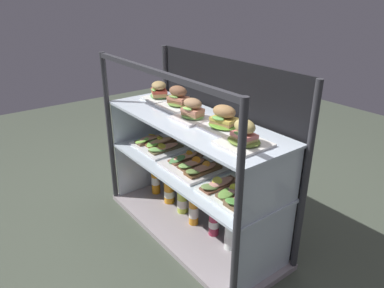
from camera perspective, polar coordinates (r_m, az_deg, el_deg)
name	(u,v)px	position (r m, az deg, el deg)	size (l,w,h in m)	color
ground_plane	(192,231)	(2.22, 0.00, -13.61)	(6.00, 6.00, 0.02)	#444C3E
case_base_deck	(192,227)	(2.21, 0.00, -13.07)	(1.19, 0.46, 0.03)	#A59A9D
case_frame	(211,142)	(2.02, 2.99, 0.24)	(1.19, 0.46, 1.00)	#333338
riser_lower_tier	(192,198)	(2.09, 0.00, -8.62)	(1.13, 0.40, 0.37)	silver
shelf_lower_glass	(192,168)	(2.00, 0.00, -3.91)	(1.14, 0.41, 0.01)	silver
riser_upper_tier	(192,145)	(1.93, 0.00, -0.19)	(1.13, 0.40, 0.27)	silver
shelf_upper_glass	(192,121)	(1.88, 0.00, 3.75)	(1.14, 0.41, 0.01)	silver
plated_roll_sandwich_near_right_corner	(159,93)	(2.22, -5.27, 8.16)	(0.18, 0.18, 0.11)	white
plated_roll_sandwich_left_of_center	(178,100)	(2.05, -2.24, 6.98)	(0.19, 0.19, 0.13)	white
plated_roll_sandwich_right_of_center	(192,112)	(1.86, 0.01, 5.12)	(0.18, 0.18, 0.12)	white
plated_roll_sandwich_far_left	(224,120)	(1.74, 5.08, 3.76)	(0.20, 0.20, 0.12)	white
plated_roll_sandwich_mid_right	(244,136)	(1.57, 8.28, 1.19)	(0.20, 0.20, 0.12)	white
open_sandwich_tray_mid_left	(158,144)	(2.24, -5.37, -0.04)	(0.31, 0.27, 0.06)	white
open_sandwich_tray_center	(192,165)	(1.97, 0.06, -3.40)	(0.31, 0.27, 0.06)	white
open_sandwich_tray_right_of_center	(234,192)	(1.73, 6.63, -7.65)	(0.31, 0.28, 0.06)	white
juice_bottle_front_second	(156,179)	(2.46, -5.81, -5.63)	(0.06, 0.06, 0.25)	orange
juice_bottle_front_middle	(169,192)	(2.37, -3.64, -7.58)	(0.07, 0.07, 0.20)	orange
juice_bottle_front_fourth	(183,200)	(2.27, -1.50, -8.87)	(0.07, 0.07, 0.22)	#C0DA47
juice_bottle_front_left_end	(194,211)	(2.16, 0.26, -10.56)	(0.06, 0.06, 0.22)	orange
juice_bottle_tucked_behind	(214,222)	(2.08, 3.51, -12.31)	(0.06, 0.06, 0.20)	#9E2841
juice_bottle_near_post	(231,236)	(2.00, 6.23, -14.37)	(0.07, 0.07, 0.19)	white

